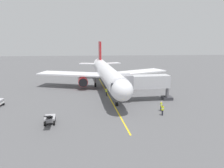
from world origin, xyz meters
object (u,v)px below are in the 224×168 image
object	(u,v)px
ground_crew_wing_walker	(163,110)
jet_bridge	(141,82)
ground_crew_marshaller	(161,106)
ground_crew_loader	(106,92)
airplane	(107,73)
belt_loader_portside	(50,119)

from	to	relation	value
ground_crew_wing_walker	jet_bridge	bearing A→B (deg)	-78.51
ground_crew_marshaller	ground_crew_loader	xyz separation A→B (m)	(8.85, -10.71, 0.00)
jet_bridge	ground_crew_marshaller	distance (m)	7.37
airplane	jet_bridge	xyz separation A→B (m)	(-6.23, 10.83, -0.24)
airplane	ground_crew_loader	size ratio (longest dim) A/B	23.60
airplane	ground_crew_wing_walker	distance (m)	21.16
jet_bridge	belt_loader_portside	xyz separation A→B (m)	(15.86, 10.35, -3.05)
ground_crew_marshaller	ground_crew_loader	bearing A→B (deg)	-50.42
belt_loader_portside	airplane	bearing A→B (deg)	-114.44
ground_crew_wing_walker	ground_crew_loader	distance (m)	15.32
airplane	ground_crew_wing_walker	xyz separation A→B (m)	(-7.96, 19.35, -3.12)
jet_bridge	ground_crew_marshaller	bearing A→B (deg)	108.80
ground_crew_wing_walker	belt_loader_portside	distance (m)	17.69
airplane	ground_crew_loader	xyz separation A→B (m)	(0.44, 6.54, -3.12)
airplane	ground_crew_marshaller	xyz separation A→B (m)	(-8.42, 17.25, -3.12)
ground_crew_wing_walker	ground_crew_loader	size ratio (longest dim) A/B	1.00
ground_crew_marshaller	jet_bridge	bearing A→B (deg)	-71.20
ground_crew_loader	belt_loader_portside	xyz separation A→B (m)	(9.19, 14.64, -0.17)
ground_crew_marshaller	belt_loader_portside	world-z (taller)	belt_loader_portside
ground_crew_wing_walker	ground_crew_loader	bearing A→B (deg)	-56.74
airplane	ground_crew_wing_walker	size ratio (longest dim) A/B	23.60
airplane	belt_loader_portside	distance (m)	23.50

